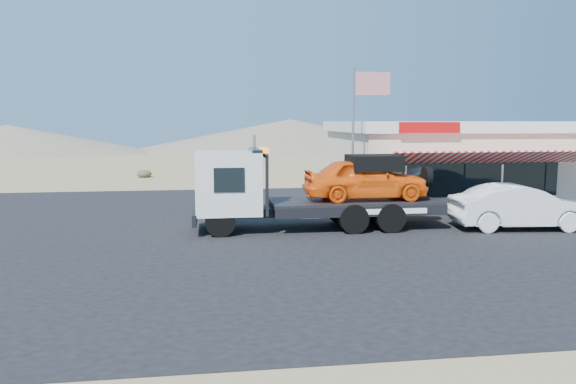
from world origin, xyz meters
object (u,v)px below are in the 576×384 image
tow_truck (311,186)px  jerky_store (443,161)px  flagpole (359,125)px  white_sedan (521,207)px

tow_truck → jerky_store: 10.22m
flagpole → tow_truck: bearing=-139.1°
white_sedan → flagpole: bearing=64.6°
white_sedan → flagpole: size_ratio=0.82×
jerky_store → tow_truck: bearing=-140.6°
white_sedan → jerky_store: 7.74m
tow_truck → jerky_store: jerky_store is taller
tow_truck → jerky_store: (7.89, 6.48, 0.40)m
jerky_store → flagpole: (-5.57, -4.47, 1.77)m
flagpole → jerky_store: bearing=38.8°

